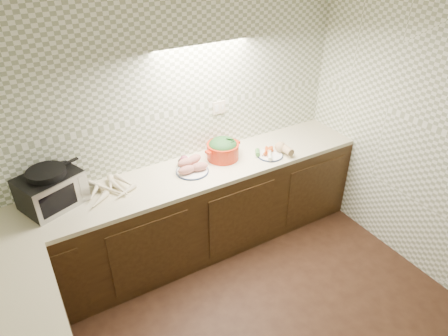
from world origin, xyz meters
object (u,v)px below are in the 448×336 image
toaster_oven (51,189)px  onion_bowl (186,162)px  sweet_potato_plate (191,166)px  dutch_oven (223,149)px  veg_plate (274,151)px  parsnip_pile (114,191)px

toaster_oven → onion_bowl: 1.15m
sweet_potato_plate → dutch_oven: size_ratio=0.79×
dutch_oven → veg_plate: dutch_oven is taller
toaster_oven → veg_plate: bearing=-28.9°
dutch_oven → sweet_potato_plate: bearing=-177.6°
parsnip_pile → onion_bowl: size_ratio=2.83×
veg_plate → onion_bowl: bearing=163.8°
parsnip_pile → sweet_potato_plate: (0.71, -0.01, 0.02)m
toaster_oven → sweet_potato_plate: (1.15, -0.12, -0.10)m
sweet_potato_plate → onion_bowl: bearing=92.0°
toaster_oven → sweet_potato_plate: bearing=-27.5°
parsnip_pile → veg_plate: size_ratio=1.23×
veg_plate → toaster_oven: bearing=172.9°
toaster_oven → onion_bowl: (1.15, -0.01, -0.11)m
toaster_oven → sweet_potato_plate: size_ratio=1.82×
toaster_oven → dutch_oven: (1.51, -0.06, -0.05)m
onion_bowl → dutch_oven: 0.37m
parsnip_pile → dutch_oven: 1.07m
toaster_oven → dutch_oven: 1.52m
parsnip_pile → sweet_potato_plate: 0.71m
parsnip_pile → onion_bowl: bearing=8.0°
toaster_oven → parsnip_pile: bearing=-34.9°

